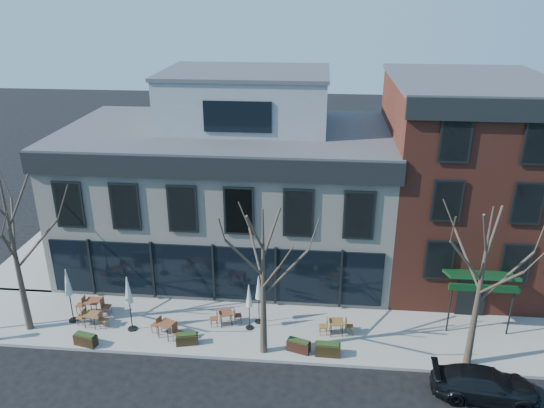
{
  "coord_description": "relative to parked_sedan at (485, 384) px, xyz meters",
  "views": [
    {
      "loc": [
        5.21,
        -23.52,
        15.52
      ],
      "look_at": [
        2.83,
        2.0,
        4.97
      ],
      "focal_mm": 35.0,
      "sensor_mm": 36.0,
      "label": 1
    }
  ],
  "objects": [
    {
      "name": "tree_mid",
      "position": [
        -9.21,
        1.87,
        3.18
      ],
      "size": [
        3.5,
        3.55,
        7.04
      ],
      "color": "#382B21",
      "rests_on": "sidewalk_front"
    },
    {
      "name": "planter_0",
      "position": [
        -17.46,
        1.57,
        -0.17
      ],
      "size": [
        1.13,
        0.65,
        0.59
      ],
      "color": "#2F200F",
      "rests_on": "sidewalk_front"
    },
    {
      "name": "tree_right",
      "position": [
        -0.21,
        1.87,
        3.4
      ],
      "size": [
        3.72,
        3.77,
        7.48
      ],
      "color": "#382B21",
      "rests_on": "sidewalk_front"
    },
    {
      "name": "cafe_set_3",
      "position": [
        -11.29,
        3.78,
        -0.04
      ],
      "size": [
        1.62,
        0.88,
        0.84
      ],
      "color": "brown",
      "rests_on": "sidewalk_front"
    },
    {
      "name": "planter_2",
      "position": [
        -7.65,
        2.03,
        -0.18
      ],
      "size": [
        1.13,
        0.72,
        0.59
      ],
      "color": "black",
      "rests_on": "sidewalk_front"
    },
    {
      "name": "planter_1",
      "position": [
        -12.82,
        2.07,
        -0.19
      ],
      "size": [
        1.06,
        0.61,
        0.56
      ],
      "color": "#312310",
      "rests_on": "sidewalk_front"
    },
    {
      "name": "planter_3",
      "position": [
        -6.33,
        1.87,
        -0.15
      ],
      "size": [
        1.14,
        0.48,
        0.63
      ],
      "color": "black",
      "rests_on": "sidewalk_front"
    },
    {
      "name": "umbrella_1",
      "position": [
        -15.73,
        2.93,
        1.59
      ],
      "size": [
        0.47,
        0.47,
        2.91
      ],
      "color": "black",
      "rests_on": "sidewalk_front"
    },
    {
      "name": "tree_corner",
      "position": [
        -20.71,
        2.57,
        3.63
      ],
      "size": [
        3.93,
        3.98,
        7.92
      ],
      "color": "#382B21",
      "rests_on": "sidewalk_front"
    },
    {
      "name": "cafe_set_2",
      "position": [
        -13.88,
        2.53,
        0.01
      ],
      "size": [
        1.77,
        1.12,
        0.92
      ],
      "color": "brown",
      "rests_on": "sidewalk_front"
    },
    {
      "name": "ground",
      "position": [
        -12.22,
        5.77,
        -0.62
      ],
      "size": [
        120.0,
        120.0,
        0.0
      ],
      "primitive_type": "plane",
      "color": "black",
      "rests_on": "ground"
    },
    {
      "name": "umbrella_2",
      "position": [
        -10.1,
        3.55,
        1.24
      ],
      "size": [
        0.39,
        0.39,
        2.42
      ],
      "color": "black",
      "rests_on": "sidewalk_front"
    },
    {
      "name": "red_brick_building",
      "position": [
        0.78,
        10.75,
        5.02
      ],
      "size": [
        8.2,
        11.78,
        11.18
      ],
      "color": "brown",
      "rests_on": "ground"
    },
    {
      "name": "sidewalk_front",
      "position": [
        -8.97,
        3.62,
        -0.54
      ],
      "size": [
        33.5,
        4.7,
        0.15
      ],
      "primitive_type": "cube",
      "color": "gray",
      "rests_on": "ground"
    },
    {
      "name": "parked_sedan",
      "position": [
        0.0,
        0.0,
        0.0
      ],
      "size": [
        4.36,
        2.02,
        1.23
      ],
      "primitive_type": "imported",
      "rotation": [
        0.0,
        0.0,
        1.5
      ],
      "color": "black",
      "rests_on": "ground"
    },
    {
      "name": "cafe_set_1",
      "position": [
        -18.1,
        4.05,
        0.02
      ],
      "size": [
        1.81,
        0.74,
        0.95
      ],
      "color": "brown",
      "rests_on": "sidewalk_front"
    },
    {
      "name": "umbrella_0",
      "position": [
        -18.89,
        3.36,
        1.58
      ],
      "size": [
        0.46,
        0.46,
        2.9
      ],
      "color": "black",
      "rests_on": "sidewalk_front"
    },
    {
      "name": "umbrella_3",
      "position": [
        -9.7,
        4.1,
        1.37
      ],
      "size": [
        0.42,
        0.42,
        2.6
      ],
      "color": "black",
      "rests_on": "sidewalk_front"
    },
    {
      "name": "corner_building",
      "position": [
        -12.15,
        10.84,
        4.11
      ],
      "size": [
        18.39,
        10.39,
        11.1
      ],
      "color": "beige",
      "rests_on": "ground"
    },
    {
      "name": "cafe_set_4",
      "position": [
        -5.93,
        3.48,
        -0.02
      ],
      "size": [
        1.68,
        0.72,
        0.87
      ],
      "color": "brown",
      "rests_on": "sidewalk_front"
    },
    {
      "name": "sidewalk_side",
      "position": [
        -23.47,
        11.77,
        -0.54
      ],
      "size": [
        4.5,
        12.0,
        0.15
      ],
      "primitive_type": "cube",
      "color": "gray",
      "rests_on": "ground"
    },
    {
      "name": "cafe_set_0",
      "position": [
        -17.75,
        3.03,
        -0.03
      ],
      "size": [
        1.65,
        0.72,
        0.85
      ],
      "color": "brown",
      "rests_on": "sidewalk_front"
    }
  ]
}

